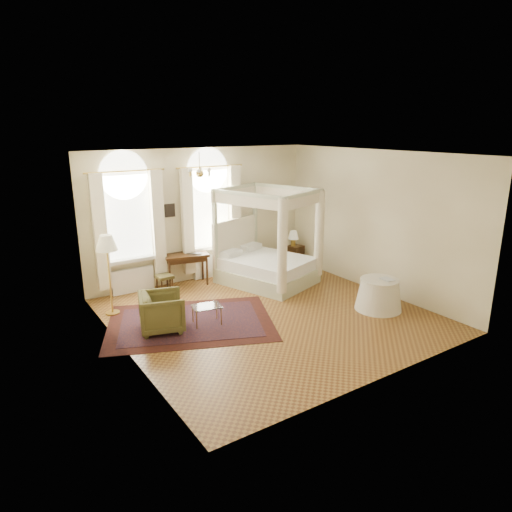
{
  "coord_description": "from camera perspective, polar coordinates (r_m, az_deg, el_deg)",
  "views": [
    {
      "loc": [
        -5.09,
        -7.2,
        3.81
      ],
      "look_at": [
        -0.06,
        0.4,
        1.2
      ],
      "focal_mm": 32.0,
      "sensor_mm": 36.0,
      "label": 1
    }
  ],
  "objects": [
    {
      "name": "ground",
      "position": [
        9.61,
        1.64,
        -7.39
      ],
      "size": [
        6.0,
        6.0,
        0.0
      ],
      "primitive_type": "plane",
      "color": "olive",
      "rests_on": "ground"
    },
    {
      "name": "room_walls",
      "position": [
        9.01,
        1.74,
        4.25
      ],
      "size": [
        6.0,
        6.0,
        6.0
      ],
      "color": "beige",
      "rests_on": "ground"
    },
    {
      "name": "window_left",
      "position": [
        10.82,
        -15.55,
        3.0
      ],
      "size": [
        1.62,
        0.27,
        3.29
      ],
      "color": "white",
      "rests_on": "room_walls"
    },
    {
      "name": "window_right",
      "position": [
        11.61,
        -5.67,
        4.37
      ],
      "size": [
        1.62,
        0.27,
        3.29
      ],
      "color": "white",
      "rests_on": "room_walls"
    },
    {
      "name": "chandelier",
      "position": [
        9.43,
        -7.05,
        10.36
      ],
      "size": [
        0.51,
        0.45,
        0.5
      ],
      "color": "#B6913C",
      "rests_on": "room_walls"
    },
    {
      "name": "wall_pictures",
      "position": [
        11.57,
        -6.45,
        6.34
      ],
      "size": [
        2.54,
        0.03,
        0.39
      ],
      "color": "black",
      "rests_on": "room_walls"
    },
    {
      "name": "canopy_bed",
      "position": [
        11.37,
        1.44,
        -0.76
      ],
      "size": [
        2.35,
        2.61,
        2.36
      ],
      "color": "#BBBE9B",
      "rests_on": "ground"
    },
    {
      "name": "nightstand",
      "position": [
        12.97,
        4.96,
        0.11
      ],
      "size": [
        0.45,
        0.42,
        0.55
      ],
      "primitive_type": "cube",
      "rotation": [
        0.0,
        0.0,
        0.2
      ],
      "color": "#3A230F",
      "rests_on": "ground"
    },
    {
      "name": "nightstand_lamp",
      "position": [
        12.81,
        4.7,
        2.52
      ],
      "size": [
        0.3,
        0.3,
        0.43
      ],
      "color": "#B6913C",
      "rests_on": "nightstand"
    },
    {
      "name": "writing_desk",
      "position": [
        11.32,
        -8.7,
        -0.3
      ],
      "size": [
        1.14,
        0.76,
        0.79
      ],
      "color": "#3A230F",
      "rests_on": "ground"
    },
    {
      "name": "laptop",
      "position": [
        11.28,
        -7.77,
        0.35
      ],
      "size": [
        0.41,
        0.32,
        0.03
      ],
      "primitive_type": "imported",
      "rotation": [
        0.0,
        0.0,
        2.89
      ],
      "color": "black",
      "rests_on": "writing_desk"
    },
    {
      "name": "stool",
      "position": [
        11.0,
        -11.38,
        -2.7
      ],
      "size": [
        0.38,
        0.38,
        0.42
      ],
      "color": "#4C4520",
      "rests_on": "ground"
    },
    {
      "name": "armchair",
      "position": [
        8.98,
        -11.67,
        -6.86
      ],
      "size": [
        1.03,
        1.01,
        0.75
      ],
      "primitive_type": "imported",
      "rotation": [
        0.0,
        0.0,
        1.28
      ],
      "color": "#4B4520",
      "rests_on": "ground"
    },
    {
      "name": "coffee_table",
      "position": [
        9.11,
        -6.18,
        -6.44
      ],
      "size": [
        0.64,
        0.52,
        0.39
      ],
      "color": "silver",
      "rests_on": "ground"
    },
    {
      "name": "floor_lamp",
      "position": [
        9.7,
        -18.17,
        1.07
      ],
      "size": [
        0.44,
        0.44,
        1.7
      ],
      "color": "#B6913C",
      "rests_on": "ground"
    },
    {
      "name": "oriental_rug",
      "position": [
        9.35,
        -8.17,
        -8.2
      ],
      "size": [
        3.89,
        3.4,
        0.01
      ],
      "color": "#41160F",
      "rests_on": "ground"
    },
    {
      "name": "side_table",
      "position": [
        10.14,
        15.1,
        -4.66
      ],
      "size": [
        0.99,
        0.99,
        0.68
      ],
      "color": "silver",
      "rests_on": "ground"
    },
    {
      "name": "book",
      "position": [
        9.95,
        15.64,
        -2.92
      ],
      "size": [
        0.23,
        0.3,
        0.03
      ],
      "primitive_type": "imported",
      "rotation": [
        0.0,
        0.0,
        -0.09
      ],
      "color": "black",
      "rests_on": "side_table"
    }
  ]
}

